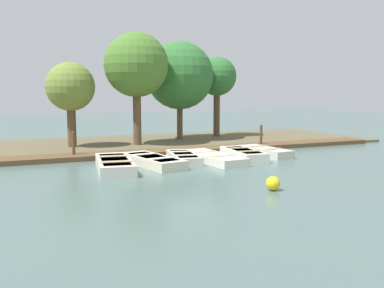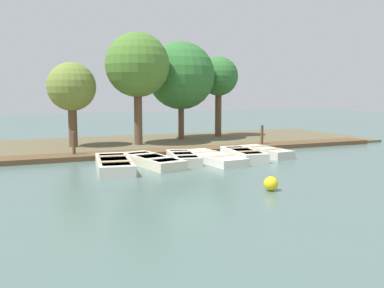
{
  "view_description": "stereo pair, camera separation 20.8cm",
  "coord_description": "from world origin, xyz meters",
  "px_view_note": "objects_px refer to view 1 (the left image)",
  "views": [
    {
      "loc": [
        16.77,
        -7.19,
        2.84
      ],
      "look_at": [
        0.55,
        -0.18,
        0.65
      ],
      "focal_mm": 40.0,
      "sensor_mm": 36.0,
      "label": 1
    },
    {
      "loc": [
        16.85,
        -7.0,
        2.84
      ],
      "look_at": [
        0.55,
        -0.18,
        0.65
      ],
      "focal_mm": 40.0,
      "sensor_mm": 36.0,
      "label": 2
    }
  ],
  "objects_px": {
    "rowboat_0": "(115,164)",
    "rowboat_3": "(213,157)",
    "mooring_post_near": "(73,145)",
    "park_tree_center": "(180,76)",
    "buoy": "(273,183)",
    "park_tree_left": "(136,66)",
    "rowboat_4": "(243,154)",
    "rowboat_1": "(152,161)",
    "rowboat_2": "(184,158)",
    "park_tree_right": "(217,77)",
    "park_tree_far_left": "(70,88)",
    "rowboat_5": "(266,151)",
    "mooring_post_far": "(261,136)"
  },
  "relations": [
    {
      "from": "park_tree_center",
      "to": "park_tree_right",
      "type": "distance_m",
      "value": 2.76
    },
    {
      "from": "park_tree_far_left",
      "to": "rowboat_0",
      "type": "bearing_deg",
      "value": 5.74
    },
    {
      "from": "rowboat_0",
      "to": "rowboat_3",
      "type": "bearing_deg",
      "value": 101.3
    },
    {
      "from": "mooring_post_far",
      "to": "rowboat_3",
      "type": "bearing_deg",
      "value": -55.25
    },
    {
      "from": "rowboat_1",
      "to": "park_tree_center",
      "type": "relative_size",
      "value": 0.62
    },
    {
      "from": "rowboat_3",
      "to": "rowboat_4",
      "type": "relative_size",
      "value": 1.23
    },
    {
      "from": "rowboat_1",
      "to": "park_tree_far_left",
      "type": "relative_size",
      "value": 0.82
    },
    {
      "from": "mooring_post_near",
      "to": "park_tree_far_left",
      "type": "relative_size",
      "value": 0.28
    },
    {
      "from": "mooring_post_far",
      "to": "rowboat_4",
      "type": "bearing_deg",
      "value": -43.61
    },
    {
      "from": "park_tree_left",
      "to": "park_tree_center",
      "type": "xyz_separation_m",
      "value": [
        -1.44,
        2.9,
        -0.42
      ]
    },
    {
      "from": "rowboat_0",
      "to": "park_tree_right",
      "type": "bearing_deg",
      "value": 142.6
    },
    {
      "from": "rowboat_1",
      "to": "park_tree_left",
      "type": "distance_m",
      "value": 6.83
    },
    {
      "from": "rowboat_0",
      "to": "park_tree_right",
      "type": "relative_size",
      "value": 0.73
    },
    {
      "from": "rowboat_2",
      "to": "park_tree_far_left",
      "type": "relative_size",
      "value": 0.66
    },
    {
      "from": "buoy",
      "to": "park_tree_left",
      "type": "height_order",
      "value": "park_tree_left"
    },
    {
      "from": "rowboat_3",
      "to": "park_tree_right",
      "type": "bearing_deg",
      "value": 146.84
    },
    {
      "from": "park_tree_center",
      "to": "rowboat_4",
      "type": "bearing_deg",
      "value": 0.64
    },
    {
      "from": "rowboat_1",
      "to": "rowboat_2",
      "type": "bearing_deg",
      "value": 88.82
    },
    {
      "from": "mooring_post_near",
      "to": "park_tree_center",
      "type": "bearing_deg",
      "value": 123.27
    },
    {
      "from": "buoy",
      "to": "rowboat_2",
      "type": "bearing_deg",
      "value": -175.26
    },
    {
      "from": "buoy",
      "to": "park_tree_center",
      "type": "relative_size",
      "value": 0.07
    },
    {
      "from": "mooring_post_near",
      "to": "park_tree_right",
      "type": "xyz_separation_m",
      "value": [
        -4.94,
        9.15,
        3.06
      ]
    },
    {
      "from": "rowboat_4",
      "to": "rowboat_5",
      "type": "relative_size",
      "value": 1.02
    },
    {
      "from": "buoy",
      "to": "park_tree_left",
      "type": "relative_size",
      "value": 0.07
    },
    {
      "from": "park_tree_left",
      "to": "park_tree_right",
      "type": "height_order",
      "value": "park_tree_left"
    },
    {
      "from": "rowboat_0",
      "to": "rowboat_2",
      "type": "distance_m",
      "value": 3.02
    },
    {
      "from": "rowboat_0",
      "to": "rowboat_3",
      "type": "xyz_separation_m",
      "value": [
        -0.22,
        4.1,
        -0.04
      ]
    },
    {
      "from": "rowboat_0",
      "to": "mooring_post_far",
      "type": "bearing_deg",
      "value": 118.61
    },
    {
      "from": "rowboat_2",
      "to": "park_tree_center",
      "type": "relative_size",
      "value": 0.5
    },
    {
      "from": "mooring_post_far",
      "to": "rowboat_5",
      "type": "bearing_deg",
      "value": -27.91
    },
    {
      "from": "park_tree_right",
      "to": "rowboat_3",
      "type": "bearing_deg",
      "value": -27.54
    },
    {
      "from": "rowboat_2",
      "to": "park_tree_right",
      "type": "relative_size",
      "value": 0.57
    },
    {
      "from": "rowboat_3",
      "to": "park_tree_left",
      "type": "distance_m",
      "value": 7.04
    },
    {
      "from": "rowboat_5",
      "to": "park_tree_far_left",
      "type": "relative_size",
      "value": 0.67
    },
    {
      "from": "park_tree_far_left",
      "to": "park_tree_center",
      "type": "xyz_separation_m",
      "value": [
        -1.04,
        6.09,
        0.69
      ]
    },
    {
      "from": "rowboat_5",
      "to": "rowboat_4",
      "type": "bearing_deg",
      "value": -77.98
    },
    {
      "from": "rowboat_4",
      "to": "rowboat_5",
      "type": "xyz_separation_m",
      "value": [
        -0.44,
        1.39,
        -0.02
      ]
    },
    {
      "from": "rowboat_0",
      "to": "mooring_post_far",
      "type": "xyz_separation_m",
      "value": [
        -3.04,
        8.16,
        0.39
      ]
    },
    {
      "from": "rowboat_2",
      "to": "park_tree_center",
      "type": "bearing_deg",
      "value": 169.72
    },
    {
      "from": "rowboat_0",
      "to": "park_tree_far_left",
      "type": "bearing_deg",
      "value": -166.09
    },
    {
      "from": "rowboat_0",
      "to": "park_tree_left",
      "type": "xyz_separation_m",
      "value": [
        -5.85,
        2.56,
        3.9
      ]
    },
    {
      "from": "rowboat_0",
      "to": "rowboat_5",
      "type": "bearing_deg",
      "value": 104.27
    },
    {
      "from": "rowboat_3",
      "to": "park_tree_right",
      "type": "distance_m",
      "value": 9.42
    },
    {
      "from": "buoy",
      "to": "park_tree_left",
      "type": "xyz_separation_m",
      "value": [
        -10.89,
        -0.87,
        3.9
      ]
    },
    {
      "from": "mooring_post_far",
      "to": "buoy",
      "type": "bearing_deg",
      "value": -30.34
    },
    {
      "from": "rowboat_0",
      "to": "park_tree_right",
      "type": "xyz_separation_m",
      "value": [
        -7.98,
        8.14,
        3.45
      ]
    },
    {
      "from": "mooring_post_near",
      "to": "mooring_post_far",
      "type": "bearing_deg",
      "value": 90.0
    },
    {
      "from": "mooring_post_near",
      "to": "rowboat_4",
      "type": "bearing_deg",
      "value": 67.3
    },
    {
      "from": "buoy",
      "to": "park_tree_center",
      "type": "height_order",
      "value": "park_tree_center"
    },
    {
      "from": "buoy",
      "to": "park_tree_right",
      "type": "bearing_deg",
      "value": 160.1
    }
  ]
}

